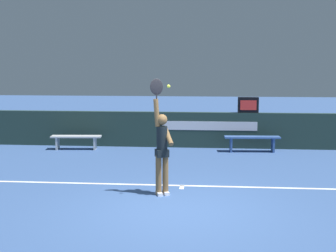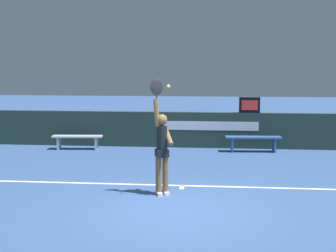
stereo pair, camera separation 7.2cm
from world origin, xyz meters
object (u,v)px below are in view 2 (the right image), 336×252
(tennis_player, at_px, (162,147))
(courtside_bench_far, at_px, (253,140))
(tennis_ball, at_px, (169,86))
(speed_display, at_px, (249,105))
(courtside_bench_near, at_px, (77,139))

(tennis_player, distance_m, courtside_bench_far, 5.56)
(tennis_player, distance_m, tennis_ball, 1.33)
(speed_display, xyz_separation_m, courtside_bench_far, (0.09, -0.62, -1.05))
(courtside_bench_near, distance_m, courtside_bench_far, 5.65)
(speed_display, relative_size, tennis_player, 0.27)
(tennis_player, height_order, courtside_bench_near, tennis_player)
(speed_display, xyz_separation_m, tennis_ball, (-2.09, -5.88, 0.90))
(speed_display, height_order, courtside_bench_near, speed_display)
(courtside_bench_near, bearing_deg, speed_display, 7.38)
(tennis_player, bearing_deg, tennis_ball, -57.43)
(speed_display, relative_size, tennis_ball, 9.86)
(tennis_player, bearing_deg, courtside_bench_far, 64.73)
(speed_display, xyz_separation_m, tennis_player, (-2.26, -5.61, -0.40))
(speed_display, height_order, courtside_bench_far, speed_display)
(tennis_player, height_order, tennis_ball, tennis_player)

